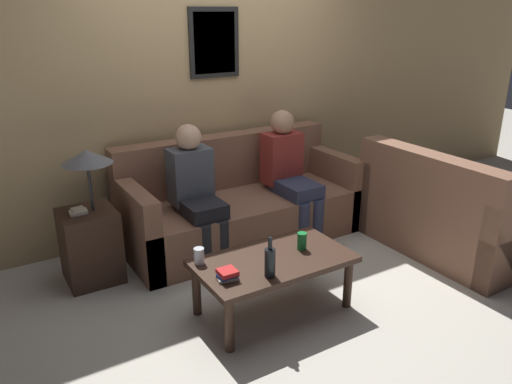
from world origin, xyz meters
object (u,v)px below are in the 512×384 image
Objects in this scene: person_left at (196,189)px; person_right at (289,170)px; drinking_glass at (199,256)px; couch_side at (447,216)px; coffee_table at (273,266)px; couch_main at (240,205)px; wine_bottle at (270,262)px.

person_right reaches higher than person_left.
couch_side is at bearing -4.59° from drinking_glass.
drinking_glass is (-2.25, 0.18, 0.14)m from couch_side.
person_right reaches higher than coffee_table.
couch_main is at bearing 18.78° from person_left.
person_right is at bearing 43.83° from couch_side.
drinking_glass is at bearing 85.41° from couch_side.
couch_main reaches higher than coffee_table.
person_left is at bearing -179.25° from person_right.
person_right reaches higher than wine_bottle.
couch_side reaches higher than coffee_table.
couch_side is 1.97m from wine_bottle.
drinking_glass is at bearing -147.56° from person_right.
drinking_glass reaches higher than coffee_table.
couch_side is 1.24× the size of person_right.
person_right is (-0.96, 1.00, 0.30)m from couch_side.
person_right is (0.98, 1.20, 0.11)m from wine_bottle.
person_left is at bearing -161.22° from couch_main.
couch_side is at bearing -39.75° from couch_main.
coffee_table is 0.95× the size of person_left.
person_right reaches higher than drinking_glass.
couch_side is 2.15m from person_left.
person_left reaches higher than couch_side.
couch_main is 1.50× the size of couch_side.
wine_bottle is at bearing -92.68° from person_left.
couch_side is 1.80m from coffee_table.
couch_main is at bearing 160.00° from person_right.
drinking_glass is (-0.46, 0.20, 0.11)m from coffee_table.
wine_bottle is 0.24× the size of person_left.
couch_main reaches higher than drinking_glass.
couch_main is 1.48m from wine_bottle.
person_right is (1.29, 0.82, 0.16)m from drinking_glass.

